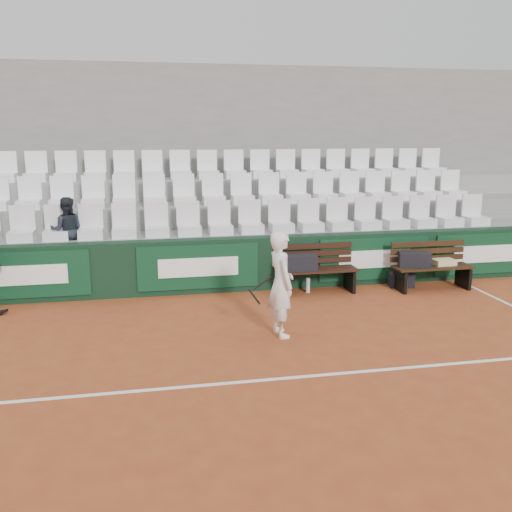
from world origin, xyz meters
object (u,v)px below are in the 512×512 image
Objects in this scene: sports_bag_left at (299,263)px; sports_bag_ground at (401,280)px; sports_bag_right at (415,260)px; water_bottle_far at (405,287)px; tennis_player at (281,284)px; spectator_c at (65,206)px; bench_left at (317,281)px; bench_right at (432,278)px; water_bottle_near at (308,285)px.

sports_bag_left reaches higher than sports_bag_ground.
sports_bag_ground is at bearing 117.81° from sports_bag_right.
tennis_player is at bearing -149.53° from water_bottle_far.
tennis_player is 1.27× the size of spectator_c.
sports_bag_right is 0.37× the size of tennis_player.
sports_bag_left is 2.53× the size of water_bottle_far.
sports_bag_right reaches higher than bench_left.
bench_right is 2.30× the size of sports_bag_left.
sports_bag_ground is at bearing 35.93° from tennis_player.
water_bottle_near is at bearing -179.04° from sports_bag_ground.
sports_bag_right is (2.21, -0.14, -0.01)m from sports_bag_left.
sports_bag_right is at bearing -3.58° from sports_bag_left.
water_bottle_far is 0.17× the size of tennis_player.
sports_bag_left is at bearing 169.02° from water_bottle_far.
sports_bag_ground is 1.78× the size of water_bottle_far.
tennis_player is (-0.83, -2.00, 0.19)m from sports_bag_left.
sports_bag_ground is 0.37× the size of spectator_c.
bench_right is 0.68m from water_bottle_far.
sports_bag_left reaches higher than water_bottle_far.
sports_bag_right is 2.06m from water_bottle_near.
bench_left is at bearing 59.84° from tennis_player.
sports_bag_left is (-0.36, -0.05, 0.36)m from bench_left.
bench_right is 1.23× the size of spectator_c.
bench_right is 0.57m from sports_bag_ground.
sports_bag_right is (1.84, -0.19, 0.36)m from bench_left.
bench_left is 1.63m from water_bottle_far.
bench_left is at bearing 174.19° from sports_bag_right.
sports_bag_right is at bearing 175.70° from bench_right.
water_bottle_near is 4.66m from spectator_c.
sports_bag_ground is (2.08, 0.11, -0.45)m from sports_bag_left.
spectator_c is (-6.32, 1.15, 1.03)m from sports_bag_right.
water_bottle_near is at bearing 171.17° from bench_left.
water_bottle_far is at bearing -14.57° from water_bottle_near.
sports_bag_right is 0.58m from water_bottle_far.
spectator_c reaches higher than water_bottle_far.
sports_bag_left is at bearing 176.32° from bench_right.
spectator_c is at bearing 167.08° from water_bottle_far.
sports_bag_ground is 3.65m from tennis_player.
tennis_player reaches higher than water_bottle_far.
spectator_c is (-6.05, 1.39, 1.48)m from water_bottle_far.
bench_right is 5.40× the size of water_bottle_near.
spectator_c reaches higher than tennis_player.
water_bottle_far is (1.57, -0.43, -0.10)m from bench_left.
spectator_c reaches higher than bench_left.
sports_bag_ground is (-0.13, 0.24, -0.44)m from sports_bag_right.
water_bottle_near is (-1.87, -0.03, -0.00)m from sports_bag_ground.
bench_left is 0.96× the size of tennis_player.
sports_bag_left is at bearing -172.25° from bench_left.
water_bottle_near is 1.08× the size of water_bottle_far.
sports_bag_ground is (1.72, 0.06, -0.09)m from bench_left.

